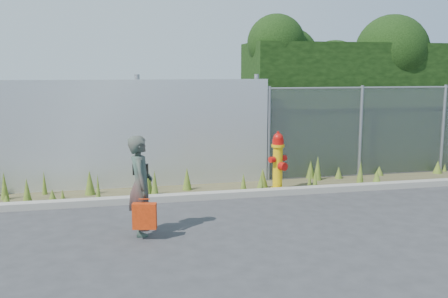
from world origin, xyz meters
The scene contains 10 objects.
ground centered at (0.00, 0.00, 0.00)m, with size 80.00×80.00×0.00m, color #323234.
curb centered at (0.00, 1.80, 0.06)m, with size 16.00×0.22×0.12m, color gray.
weed_strip centered at (-0.97, 2.43, 0.15)m, with size 16.00×1.35×0.55m.
corrugated_fence centered at (-3.25, 3.01, 1.10)m, with size 8.50×0.21×2.30m.
chainlink_fence centered at (4.25, 3.00, 1.03)m, with size 6.50×0.07×2.05m.
hedge centered at (4.50, 3.99, 1.99)m, with size 7.39×1.88×3.79m.
fire_hydrant centered at (0.94, 2.06, 0.58)m, with size 0.40×0.36×1.20m.
woman centered at (-1.85, 0.04, 0.73)m, with size 0.53×0.35×1.46m, color #106A57.
red_tote_bag centered at (-1.83, -0.25, 0.35)m, with size 0.33×0.12×0.44m.
black_shoulder_bag centered at (-1.84, 0.16, 0.94)m, with size 0.22×0.09×0.16m.
Camera 1 is at (-2.24, -7.12, 2.39)m, focal length 40.00 mm.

